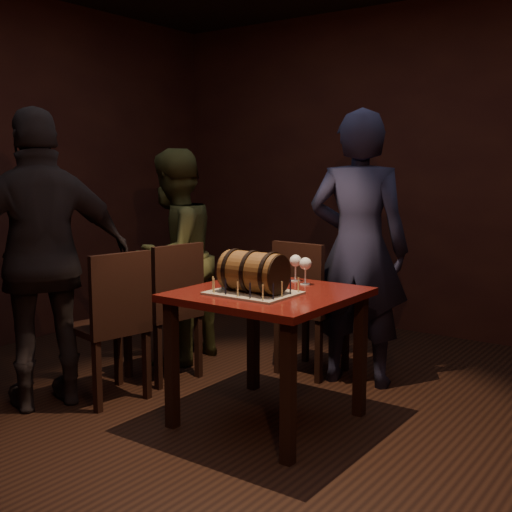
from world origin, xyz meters
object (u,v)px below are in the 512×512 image
wine_glass_right (305,265)px  person_back (358,249)px  pint_of_ale (264,271)px  person_left_rear (173,257)px  chair_back (306,301)px  chair_left_front (113,318)px  wine_glass_left (269,260)px  person_left_front (44,260)px  barrel_cake (253,272)px  wine_glass_mid (296,262)px  chair_left_rear (170,304)px  pub_table (268,310)px

wine_glass_right → person_back: size_ratio=0.09×
pint_of_ale → person_left_rear: 1.09m
chair_back → person_back: 0.52m
pint_of_ale → chair_left_front: bearing=-148.2°
wine_glass_left → wine_glass_right: same height
person_left_front → person_left_rear: bearing=-157.5°
barrel_cake → pint_of_ale: size_ratio=2.64×
pint_of_ale → chair_back: bearing=98.5°
wine_glass_right → chair_left_front: chair_left_front is taller
barrel_cake → wine_glass_mid: bearing=92.9°
chair_back → person_left_front: size_ratio=0.52×
wine_glass_left → chair_left_rear: (-0.73, -0.11, -0.35)m
wine_glass_mid → person_left_rear: 1.17m
pub_table → chair_back: 0.87m
wine_glass_left → person_left_front: size_ratio=0.09×
wine_glass_mid → chair_back: bearing=114.3°
wine_glass_mid → person_back: size_ratio=0.09×
wine_glass_right → person_left_front: bearing=-146.7°
wine_glass_mid → person_left_rear: size_ratio=0.10×
pub_table → wine_glass_right: (0.07, 0.28, 0.23)m
barrel_cake → wine_glass_left: barrel_cake is taller
person_left_rear → person_back: bearing=99.7°
wine_glass_left → wine_glass_mid: bearing=12.8°
person_left_rear → pub_table: bearing=60.3°
person_left_front → person_back: bearing=161.5°
wine_glass_left → chair_left_front: (-0.72, -0.60, -0.35)m
chair_back → person_left_rear: 1.02m
pub_table → chair_back: bearing=107.3°
wine_glass_mid → pint_of_ale: wine_glass_mid is taller
person_left_rear → person_left_front: (-0.02, -1.08, 0.11)m
barrel_cake → wine_glass_right: 0.41m
pub_table → chair_back: size_ratio=0.97×
person_back → pub_table: bearing=69.0°
wine_glass_left → wine_glass_right: (0.28, -0.03, 0.00)m
pint_of_ale → person_left_front: (-1.06, -0.75, 0.07)m
wine_glass_right → chair_left_rear: (-1.00, -0.08, -0.35)m
wine_glass_right → chair_left_rear: bearing=-175.2°
wine_glass_mid → wine_glass_right: same height
wine_glass_mid → pint_of_ale: size_ratio=1.07×
person_left_front → barrel_cake: bearing=134.1°
person_left_rear → person_left_front: person_left_front is taller
wine_glass_left → person_left_front: person_left_front is taller
person_back → pint_of_ale: bearing=55.2°
wine_glass_left → chair_left_front: size_ratio=0.17×
barrel_cake → person_left_front: (-1.20, -0.45, 0.02)m
pint_of_ale → chair_back: 0.71m
wine_glass_left → chair_left_front: bearing=-140.2°
barrel_cake → wine_glass_left: 0.46m
chair_back → person_left_front: (-0.96, -1.38, 0.37)m
pint_of_ale → person_back: bearing=69.8°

